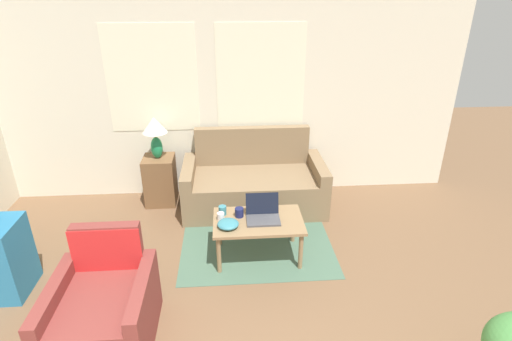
{
  "coord_description": "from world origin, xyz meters",
  "views": [
    {
      "loc": [
        0.16,
        -0.76,
        2.57
      ],
      "look_at": [
        0.45,
        3.18,
        0.75
      ],
      "focal_mm": 28.0,
      "sensor_mm": 36.0,
      "label": 1
    }
  ],
  "objects_px": {
    "cup_navy": "(222,210)",
    "armchair": "(105,310)",
    "cup_yellow": "(239,212)",
    "cup_white": "(221,216)",
    "laptop": "(263,214)",
    "table_lamp": "(155,130)",
    "couch": "(254,184)",
    "snack_bowl": "(228,224)",
    "coffee_table": "(258,224)"
  },
  "relations": [
    {
      "from": "coffee_table",
      "to": "laptop",
      "type": "height_order",
      "value": "laptop"
    },
    {
      "from": "couch",
      "to": "armchair",
      "type": "distance_m",
      "value": 2.45
    },
    {
      "from": "couch",
      "to": "armchair",
      "type": "bearing_deg",
      "value": -122.41
    },
    {
      "from": "armchair",
      "to": "cup_navy",
      "type": "distance_m",
      "value": 1.46
    },
    {
      "from": "couch",
      "to": "coffee_table",
      "type": "distance_m",
      "value": 1.1
    },
    {
      "from": "couch",
      "to": "cup_navy",
      "type": "height_order",
      "value": "couch"
    },
    {
      "from": "laptop",
      "to": "cup_yellow",
      "type": "bearing_deg",
      "value": 166.63
    },
    {
      "from": "couch",
      "to": "coffee_table",
      "type": "relative_size",
      "value": 1.93
    },
    {
      "from": "coffee_table",
      "to": "cup_white",
      "type": "distance_m",
      "value": 0.39
    },
    {
      "from": "armchair",
      "to": "cup_navy",
      "type": "bearing_deg",
      "value": 50.06
    },
    {
      "from": "coffee_table",
      "to": "cup_white",
      "type": "bearing_deg",
      "value": 175.25
    },
    {
      "from": "table_lamp",
      "to": "cup_white",
      "type": "relative_size",
      "value": 6.77
    },
    {
      "from": "laptop",
      "to": "snack_bowl",
      "type": "height_order",
      "value": "laptop"
    },
    {
      "from": "couch",
      "to": "coffee_table",
      "type": "bearing_deg",
      "value": -91.59
    },
    {
      "from": "cup_navy",
      "to": "armchair",
      "type": "bearing_deg",
      "value": -129.94
    },
    {
      "from": "coffee_table",
      "to": "cup_navy",
      "type": "relative_size",
      "value": 9.5
    },
    {
      "from": "cup_yellow",
      "to": "couch",
      "type": "bearing_deg",
      "value": 77.89
    },
    {
      "from": "coffee_table",
      "to": "armchair",
      "type": "bearing_deg",
      "value": -142.9
    },
    {
      "from": "cup_yellow",
      "to": "armchair",
      "type": "bearing_deg",
      "value": -136.17
    },
    {
      "from": "couch",
      "to": "cup_yellow",
      "type": "xyz_separation_m",
      "value": [
        -0.22,
        -1.02,
        0.2
      ]
    },
    {
      "from": "couch",
      "to": "table_lamp",
      "type": "relative_size",
      "value": 3.32
    },
    {
      "from": "cup_navy",
      "to": "cup_yellow",
      "type": "distance_m",
      "value": 0.18
    },
    {
      "from": "coffee_table",
      "to": "snack_bowl",
      "type": "xyz_separation_m",
      "value": [
        -0.3,
        -0.11,
        0.09
      ]
    },
    {
      "from": "cup_navy",
      "to": "snack_bowl",
      "type": "distance_m",
      "value": 0.25
    },
    {
      "from": "cup_yellow",
      "to": "snack_bowl",
      "type": "distance_m",
      "value": 0.22
    },
    {
      "from": "laptop",
      "to": "couch",
      "type": "bearing_deg",
      "value": 90.95
    },
    {
      "from": "couch",
      "to": "cup_navy",
      "type": "bearing_deg",
      "value": -111.95
    },
    {
      "from": "table_lamp",
      "to": "cup_yellow",
      "type": "distance_m",
      "value": 1.6
    },
    {
      "from": "armchair",
      "to": "cup_white",
      "type": "height_order",
      "value": "armchair"
    },
    {
      "from": "table_lamp",
      "to": "cup_white",
      "type": "xyz_separation_m",
      "value": [
        0.79,
        -1.22,
        -0.51
      ]
    },
    {
      "from": "cup_navy",
      "to": "table_lamp",
      "type": "bearing_deg",
      "value": 125.78
    },
    {
      "from": "table_lamp",
      "to": "cup_navy",
      "type": "distance_m",
      "value": 1.47
    },
    {
      "from": "coffee_table",
      "to": "snack_bowl",
      "type": "height_order",
      "value": "snack_bowl"
    },
    {
      "from": "cup_navy",
      "to": "cup_white",
      "type": "distance_m",
      "value": 0.11
    },
    {
      "from": "cup_white",
      "to": "snack_bowl",
      "type": "xyz_separation_m",
      "value": [
        0.07,
        -0.14,
        -0.0
      ]
    },
    {
      "from": "couch",
      "to": "cup_navy",
      "type": "relative_size",
      "value": 18.37
    },
    {
      "from": "couch",
      "to": "cup_white",
      "type": "height_order",
      "value": "couch"
    },
    {
      "from": "laptop",
      "to": "snack_bowl",
      "type": "xyz_separation_m",
      "value": [
        -0.35,
        -0.13,
        -0.02
      ]
    },
    {
      "from": "couch",
      "to": "cup_white",
      "type": "relative_size",
      "value": 22.48
    },
    {
      "from": "cup_navy",
      "to": "cup_white",
      "type": "bearing_deg",
      "value": -99.48
    },
    {
      "from": "cup_yellow",
      "to": "snack_bowl",
      "type": "xyz_separation_m",
      "value": [
        -0.12,
        -0.19,
        -0.01
      ]
    },
    {
      "from": "snack_bowl",
      "to": "table_lamp",
      "type": "bearing_deg",
      "value": 122.28
    },
    {
      "from": "table_lamp",
      "to": "cup_white",
      "type": "distance_m",
      "value": 1.54
    },
    {
      "from": "laptop",
      "to": "cup_white",
      "type": "distance_m",
      "value": 0.42
    },
    {
      "from": "armchair",
      "to": "laptop",
      "type": "height_order",
      "value": "armchair"
    },
    {
      "from": "coffee_table",
      "to": "cup_navy",
      "type": "distance_m",
      "value": 0.4
    },
    {
      "from": "armchair",
      "to": "snack_bowl",
      "type": "distance_m",
      "value": 1.32
    },
    {
      "from": "couch",
      "to": "coffee_table",
      "type": "height_order",
      "value": "couch"
    },
    {
      "from": "cup_yellow",
      "to": "cup_white",
      "type": "height_order",
      "value": "cup_yellow"
    },
    {
      "from": "armchair",
      "to": "laptop",
      "type": "relative_size",
      "value": 2.55
    }
  ]
}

